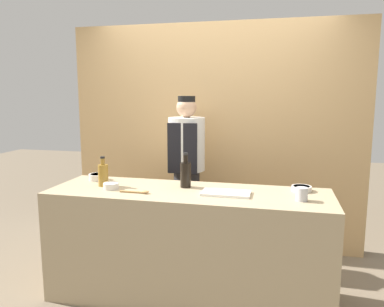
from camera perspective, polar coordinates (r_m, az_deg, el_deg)
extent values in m
plane|color=#756651|center=(3.32, -0.58, -20.93)|extent=(14.00, 14.00, 0.00)
cube|color=tan|center=(4.10, 3.48, 2.56)|extent=(3.15, 0.18, 2.40)
cube|color=tan|center=(3.12, -0.59, -13.75)|extent=(2.24, 0.68, 0.90)
cylinder|color=silver|center=(3.10, -12.24, -4.86)|extent=(0.12, 0.12, 0.05)
cylinder|color=orange|center=(3.10, -12.25, -4.55)|extent=(0.10, 0.10, 0.02)
cylinder|color=silver|center=(3.10, 16.34, -5.14)|extent=(0.16, 0.16, 0.04)
cylinder|color=green|center=(3.09, 16.35, -4.89)|extent=(0.13, 0.13, 0.01)
cylinder|color=silver|center=(3.45, -14.12, -3.49)|extent=(0.16, 0.16, 0.06)
cylinder|color=brown|center=(3.44, -14.14, -3.17)|extent=(0.13, 0.13, 0.02)
cube|color=white|center=(2.89, 5.20, -6.03)|extent=(0.37, 0.20, 0.02)
cylinder|color=olive|center=(3.21, -13.36, -3.26)|extent=(0.08, 0.08, 0.18)
cylinder|color=olive|center=(3.19, -13.44, -1.20)|extent=(0.03, 0.03, 0.05)
cylinder|color=black|center=(3.18, -13.46, -0.58)|extent=(0.04, 0.04, 0.01)
cylinder|color=black|center=(3.08, -0.99, -3.28)|extent=(0.09, 0.09, 0.21)
cylinder|color=black|center=(3.05, -0.99, -0.80)|extent=(0.04, 0.04, 0.06)
cylinder|color=black|center=(3.04, -1.00, -0.05)|extent=(0.04, 0.04, 0.02)
cylinder|color=#B7B7BC|center=(2.81, 16.38, -5.97)|extent=(0.08, 0.08, 0.10)
cylinder|color=#B2844C|center=(2.96, -9.18, -5.79)|extent=(0.20, 0.02, 0.02)
ellipsoid|color=#B2844C|center=(2.92, -7.09, -5.82)|extent=(0.06, 0.04, 0.02)
cylinder|color=#28282D|center=(3.87, -0.80, -9.15)|extent=(0.26, 0.26, 0.91)
cylinder|color=silver|center=(3.71, -0.83, 1.45)|extent=(0.36, 0.36, 0.53)
cube|color=black|center=(3.54, -1.50, 0.75)|extent=(0.29, 0.02, 0.48)
sphere|color=tan|center=(3.68, -0.84, 7.06)|extent=(0.20, 0.20, 0.20)
cylinder|color=black|center=(3.67, -0.84, 8.22)|extent=(0.17, 0.17, 0.07)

